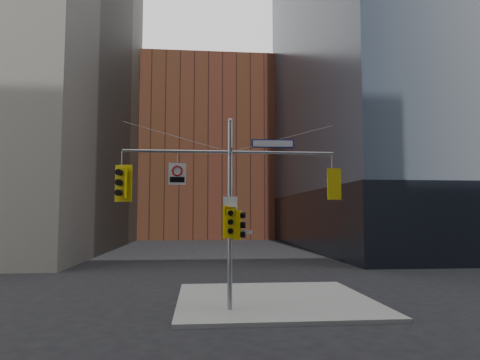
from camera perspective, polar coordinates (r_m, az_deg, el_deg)
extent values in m
plane|color=black|center=(14.53, -0.79, -19.12)|extent=(160.00, 160.00, 0.00)
cube|color=gray|center=(18.63, 4.56, -15.64)|extent=(8.00, 8.00, 0.15)
cube|color=black|center=(54.47, 27.07, -4.81)|extent=(36.40, 36.40, 6.00)
cube|color=brown|center=(72.77, -4.43, 3.55)|extent=(26.00, 20.00, 28.00)
cylinder|color=gray|center=(16.06, -1.35, -4.76)|extent=(0.18, 0.18, 7.20)
sphere|color=gray|center=(16.45, -1.33, 7.88)|extent=(0.20, 0.20, 0.20)
cylinder|color=gray|center=(16.22, -8.41, 3.80)|extent=(4.00, 0.11, 0.11)
cylinder|color=gray|center=(16.49, 5.63, 3.63)|extent=(4.00, 0.11, 0.11)
cylinder|color=gray|center=(15.89, -1.24, 3.93)|extent=(0.10, 0.70, 0.10)
cylinder|color=gray|center=(16.31, -8.39, 5.71)|extent=(4.00, 0.02, 1.12)
cylinder|color=gray|center=(16.58, 5.61, 5.51)|extent=(4.00, 0.02, 1.12)
cube|color=yellow|center=(16.32, -15.54, -0.37)|extent=(0.41, 0.34, 1.11)
cube|color=yellow|center=(16.50, -15.27, -0.42)|extent=(0.65, 0.20, 1.38)
cylinder|color=black|center=(16.16, -15.83, 1.00)|extent=(0.27, 0.22, 0.23)
cylinder|color=black|center=(16.24, -15.70, 0.97)|extent=(0.20, 0.07, 0.20)
cylinder|color=black|center=(16.13, -15.86, -0.31)|extent=(0.27, 0.22, 0.23)
cylinder|color=black|center=(16.21, -15.73, -0.33)|extent=(0.20, 0.07, 0.20)
cylinder|color=black|center=(16.11, -15.89, -1.63)|extent=(0.27, 0.22, 0.23)
cylinder|color=black|center=(16.18, -15.76, -1.65)|extent=(0.20, 0.07, 0.20)
cube|color=yellow|center=(16.85, 12.18, -0.56)|extent=(0.35, 0.28, 0.97)
cube|color=yellow|center=(16.70, 12.45, -0.52)|extent=(0.57, 0.14, 1.20)
cylinder|color=black|center=(17.03, 11.87, 0.48)|extent=(0.23, 0.18, 0.20)
cylinder|color=black|center=(16.97, 11.98, 0.50)|extent=(0.18, 0.05, 0.18)
cylinder|color=black|center=(17.01, 11.89, -0.61)|extent=(0.23, 0.18, 0.20)
cylinder|color=black|center=(16.94, 12.00, -0.59)|extent=(0.18, 0.05, 0.18)
cylinder|color=black|center=(16.99, 11.90, -1.70)|extent=(0.23, 0.18, 0.20)
cylinder|color=black|center=(16.92, 12.02, -1.68)|extent=(0.18, 0.05, 0.18)
cube|color=yellow|center=(16.09, -0.35, -6.02)|extent=(0.34, 0.41, 1.10)
cylinder|color=black|center=(16.05, 0.39, -4.71)|extent=(0.22, 0.27, 0.23)
cylinder|color=black|center=(16.06, 0.09, -4.71)|extent=(0.07, 0.20, 0.20)
cylinder|color=black|center=(16.05, 0.39, -6.02)|extent=(0.22, 0.27, 0.23)
cylinder|color=black|center=(16.07, 0.09, -6.02)|extent=(0.07, 0.20, 0.20)
cylinder|color=black|center=(16.07, 0.39, -7.33)|extent=(0.22, 0.27, 0.23)
cylinder|color=#0CE559|center=(16.08, 0.09, -7.33)|extent=(0.07, 0.20, 0.20)
cube|color=yellow|center=(15.78, -1.28, -5.62)|extent=(0.33, 0.24, 0.98)
cube|color=yellow|center=(15.95, -1.28, -5.61)|extent=(0.58, 0.07, 1.21)
cylinder|color=black|center=(15.60, -1.27, -4.43)|extent=(0.21, 0.16, 0.20)
cylinder|color=black|center=(15.67, -1.27, -4.43)|extent=(0.18, 0.03, 0.18)
cylinder|color=black|center=(15.60, -1.27, -5.63)|extent=(0.21, 0.16, 0.20)
cylinder|color=black|center=(15.67, -1.28, -5.62)|extent=(0.18, 0.03, 0.18)
cylinder|color=black|center=(15.61, -1.28, -6.82)|extent=(0.21, 0.16, 0.20)
cylinder|color=black|center=(15.68, -1.28, -6.81)|extent=(0.18, 0.03, 0.18)
cube|color=navy|center=(16.49, 4.40, 4.86)|extent=(1.64, 0.10, 0.32)
cube|color=silver|center=(16.46, 4.41, 4.88)|extent=(1.54, 0.07, 0.25)
cube|color=silver|center=(16.10, -8.37, 0.82)|extent=(0.65, 0.08, 0.81)
torus|color=#B20A0A|center=(16.09, -8.37, 1.21)|extent=(0.40, 0.08, 0.40)
cube|color=black|center=(16.06, -8.38, 0.06)|extent=(0.54, 0.05, 0.20)
cube|color=silver|center=(15.94, -1.32, -3.48)|extent=(0.53, 0.09, 0.70)
cube|color=#D88C00|center=(15.92, -1.31, -4.18)|extent=(0.38, 0.06, 0.31)
cube|color=silver|center=(16.11, 0.25, -6.97)|extent=(0.77, 0.09, 0.15)
cube|color=#145926|center=(16.53, -1.46, -7.57)|extent=(0.13, 0.83, 0.17)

